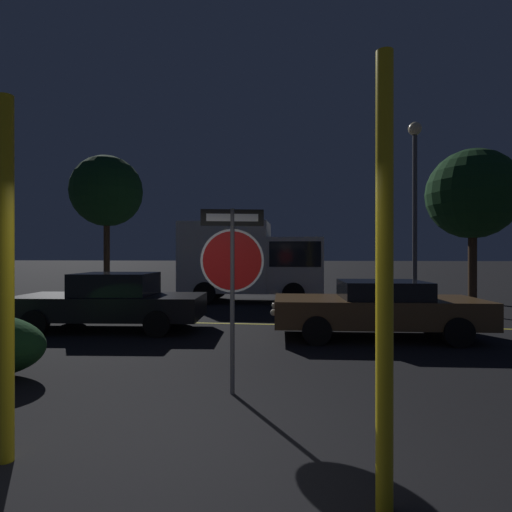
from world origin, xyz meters
TOP-DOWN VIEW (x-y plane):
  - ground_plane at (0.00, 0.00)m, footprint 260.00×260.00m
  - road_center_stripe at (0.00, 7.11)m, footprint 43.48×0.12m
  - stop_sign at (0.09, 1.77)m, footprint 0.83×0.19m
  - yellow_pole_left at (-1.61, -0.17)m, footprint 0.13×0.13m
  - yellow_pole_right at (1.59, -0.50)m, footprint 0.12×0.12m
  - passing_car_2 at (-3.65, 5.91)m, footprint 4.70×2.19m
  - passing_car_3 at (2.67, 5.74)m, footprint 4.69×2.17m
  - delivery_truck at (-0.96, 12.20)m, footprint 5.52×2.39m
  - street_lamp at (5.05, 11.52)m, footprint 0.47×0.47m
  - tree_0 at (-9.39, 16.81)m, footprint 3.77×3.77m
  - tree_1 at (7.62, 13.00)m, footprint 3.48×3.48m

SIDE VIEW (x-z plane):
  - ground_plane at x=0.00m, z-range 0.00..0.00m
  - road_center_stripe at x=0.00m, z-range 0.00..0.01m
  - passing_car_3 at x=2.67m, z-range 0.03..1.29m
  - passing_car_2 at x=-3.65m, z-range 0.00..1.40m
  - yellow_pole_left at x=-1.61m, z-range 0.00..3.26m
  - yellow_pole_right at x=1.59m, z-range 0.00..3.30m
  - delivery_truck at x=-0.96m, z-range 0.10..3.23m
  - stop_sign at x=0.09m, z-range 0.51..2.96m
  - tree_1 at x=7.62m, z-range 1.23..7.20m
  - street_lamp at x=5.05m, z-range 1.10..7.74m
  - tree_0 at x=-9.39m, z-range 1.67..8.83m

